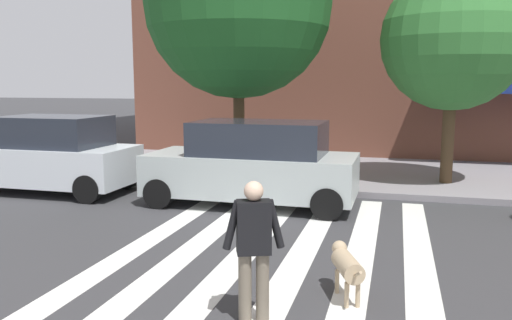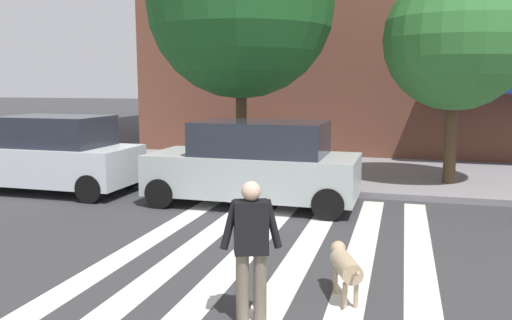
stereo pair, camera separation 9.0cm
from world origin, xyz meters
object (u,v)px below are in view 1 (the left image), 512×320
object	(u,v)px
street_tree_middle	(453,39)
pedestrian_dog_walker	(254,244)
parked_car_behind_first	(253,164)
dog_on_leash	(346,265)
parked_car_near_curb	(50,155)
street_tree_nearest	(238,5)

from	to	relation	value
street_tree_middle	pedestrian_dog_walker	xyz separation A→B (m)	(-2.77, -8.73, -2.87)
parked_car_behind_first	dog_on_leash	world-z (taller)	parked_car_behind_first
street_tree_middle	pedestrian_dog_walker	world-z (taller)	street_tree_middle
parked_car_near_curb	dog_on_leash	bearing A→B (deg)	-31.06
street_tree_nearest	street_tree_middle	size ratio (longest dim) A/B	1.29
parked_car_near_curb	parked_car_behind_first	xyz separation A→B (m)	(5.26, -0.00, -0.00)
street_tree_middle	dog_on_leash	distance (m)	8.67
street_tree_middle	parked_car_near_curb	bearing A→B (deg)	-162.10
parked_car_near_curb	dog_on_leash	world-z (taller)	parked_car_near_curb
parked_car_near_curb	street_tree_nearest	xyz separation A→B (m)	(4.20, 2.36, 3.81)
parked_car_near_curb	street_tree_middle	xyz separation A→B (m)	(9.60, 3.10, 2.87)
parked_car_near_curb	street_tree_middle	distance (m)	10.49
parked_car_behind_first	pedestrian_dog_walker	xyz separation A→B (m)	(1.56, -5.63, -0.00)
street_tree_nearest	pedestrian_dog_walker	world-z (taller)	street_tree_nearest
parked_car_near_curb	street_tree_middle	bearing A→B (deg)	17.90
parked_car_behind_first	dog_on_leash	bearing A→B (deg)	-61.78
parked_car_behind_first	pedestrian_dog_walker	distance (m)	5.84
parked_car_near_curb	pedestrian_dog_walker	world-z (taller)	parked_car_near_curb
parked_car_behind_first	dog_on_leash	distance (m)	5.34
street_tree_nearest	pedestrian_dog_walker	bearing A→B (deg)	-71.81
street_tree_middle	dog_on_leash	size ratio (longest dim) A/B	5.39
street_tree_middle	dog_on_leash	bearing A→B (deg)	-103.18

